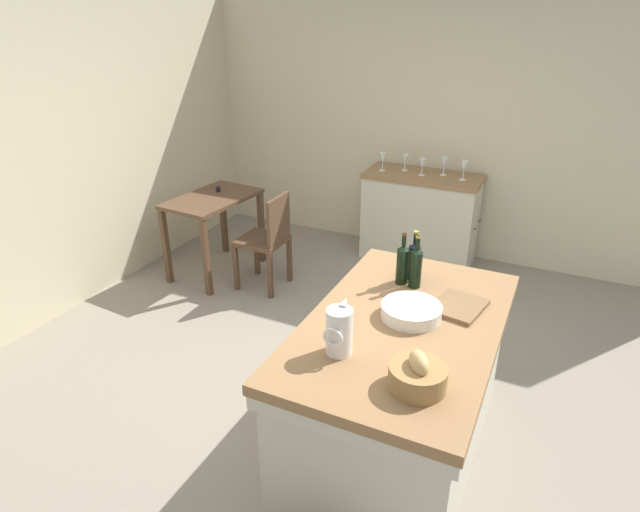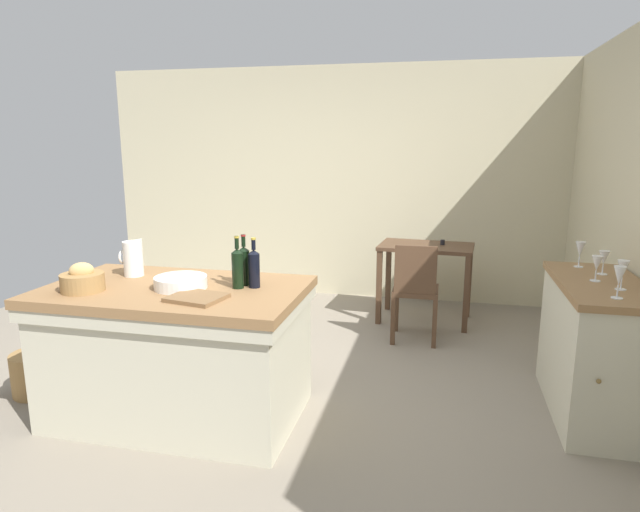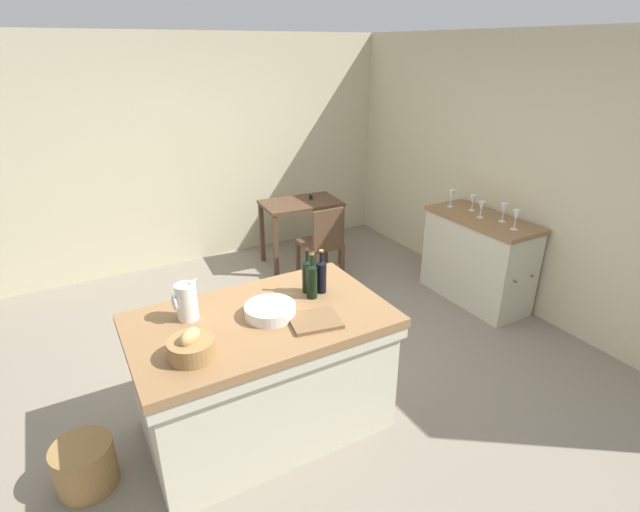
# 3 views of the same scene
# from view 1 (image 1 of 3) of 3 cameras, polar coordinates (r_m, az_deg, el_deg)

# --- Properties ---
(ground_plane) EXTENTS (6.76, 6.76, 0.00)m
(ground_plane) POSITION_cam_1_polar(r_m,az_deg,el_deg) (3.84, 2.09, -13.60)
(ground_plane) COLOR gray
(wall_back) EXTENTS (5.32, 0.12, 2.60)m
(wall_back) POSITION_cam_1_polar(r_m,az_deg,el_deg) (4.80, -27.80, 8.99)
(wall_back) COLOR beige
(wall_back) RESTS_ON ground
(wall_right) EXTENTS (0.12, 5.20, 2.60)m
(wall_right) POSITION_cam_1_polar(r_m,az_deg,el_deg) (5.59, 13.34, 13.13)
(wall_right) COLOR beige
(wall_right) RESTS_ON ground
(island_table) EXTENTS (1.63, 0.98, 0.88)m
(island_table) POSITION_cam_1_polar(r_m,az_deg,el_deg) (3.13, 8.42, -13.20)
(island_table) COLOR olive
(island_table) RESTS_ON ground
(side_cabinet) EXTENTS (0.52, 1.15, 0.90)m
(side_cabinet) POSITION_cam_1_polar(r_m,az_deg,el_deg) (5.53, 10.60, 4.08)
(side_cabinet) COLOR olive
(side_cabinet) RESTS_ON ground
(writing_desk) EXTENTS (0.94, 0.63, 0.83)m
(writing_desk) POSITION_cam_1_polar(r_m,az_deg,el_deg) (5.18, -11.31, 4.85)
(writing_desk) COLOR #513826
(writing_desk) RESTS_ON ground
(wooden_chair) EXTENTS (0.40, 0.40, 0.90)m
(wooden_chair) POSITION_cam_1_polar(r_m,az_deg,el_deg) (4.86, -5.62, 1.88)
(wooden_chair) COLOR #513826
(wooden_chair) RESTS_ON ground
(pitcher) EXTENTS (0.17, 0.13, 0.28)m
(pitcher) POSITION_cam_1_polar(r_m,az_deg,el_deg) (2.57, 2.05, -8.00)
(pitcher) COLOR silver
(pitcher) RESTS_ON island_table
(wash_bowl) EXTENTS (0.33, 0.33, 0.07)m
(wash_bowl) POSITION_cam_1_polar(r_m,az_deg,el_deg) (2.93, 9.70, -5.82)
(wash_bowl) COLOR silver
(wash_bowl) RESTS_ON island_table
(bread_basket) EXTENTS (0.26, 0.26, 0.18)m
(bread_basket) POSITION_cam_1_polar(r_m,az_deg,el_deg) (2.43, 10.37, -12.39)
(bread_basket) COLOR olive
(bread_basket) RESTS_ON island_table
(cutting_board) EXTENTS (0.35, 0.31, 0.02)m
(cutting_board) POSITION_cam_1_polar(r_m,az_deg,el_deg) (3.08, 14.51, -5.20)
(cutting_board) COLOR brown
(cutting_board) RESTS_ON island_table
(wine_bottle_dark) EXTENTS (0.07, 0.07, 0.32)m
(wine_bottle_dark) POSITION_cam_1_polar(r_m,az_deg,el_deg) (3.29, 9.98, -0.41)
(wine_bottle_dark) COLOR black
(wine_bottle_dark) RESTS_ON island_table
(wine_bottle_amber) EXTENTS (0.07, 0.07, 0.33)m
(wine_bottle_amber) POSITION_cam_1_polar(r_m,az_deg,el_deg) (3.23, 8.77, -0.78)
(wine_bottle_amber) COLOR black
(wine_bottle_amber) RESTS_ON island_table
(wine_bottle_green) EXTENTS (0.07, 0.07, 0.33)m
(wine_bottle_green) POSITION_cam_1_polar(r_m,az_deg,el_deg) (3.20, 10.17, -1.11)
(wine_bottle_green) COLOR black
(wine_bottle_green) RESTS_ON island_table
(wine_glass_far_left) EXTENTS (0.07, 0.07, 0.19)m
(wine_glass_far_left) POSITION_cam_1_polar(r_m,az_deg,el_deg) (5.26, 15.10, 9.18)
(wine_glass_far_left) COLOR white
(wine_glass_far_left) RESTS_ON side_cabinet
(wine_glass_left) EXTENTS (0.07, 0.07, 0.18)m
(wine_glass_left) POSITION_cam_1_polar(r_m,az_deg,el_deg) (5.37, 13.11, 9.66)
(wine_glass_left) COLOR white
(wine_glass_left) RESTS_ON side_cabinet
(wine_glass_middle) EXTENTS (0.07, 0.07, 0.16)m
(wine_glass_middle) POSITION_cam_1_polar(r_m,az_deg,el_deg) (5.33, 10.86, 9.61)
(wine_glass_middle) COLOR white
(wine_glass_middle) RESTS_ON side_cabinet
(wine_glass_right) EXTENTS (0.07, 0.07, 0.16)m
(wine_glass_right) POSITION_cam_1_polar(r_m,az_deg,el_deg) (5.46, 9.06, 10.11)
(wine_glass_right) COLOR white
(wine_glass_right) RESTS_ON side_cabinet
(wine_glass_far_right) EXTENTS (0.07, 0.07, 0.18)m
(wine_glass_far_right) POSITION_cam_1_polar(r_m,az_deg,el_deg) (5.42, 6.71, 10.29)
(wine_glass_far_right) COLOR white
(wine_glass_far_right) RESTS_ON side_cabinet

